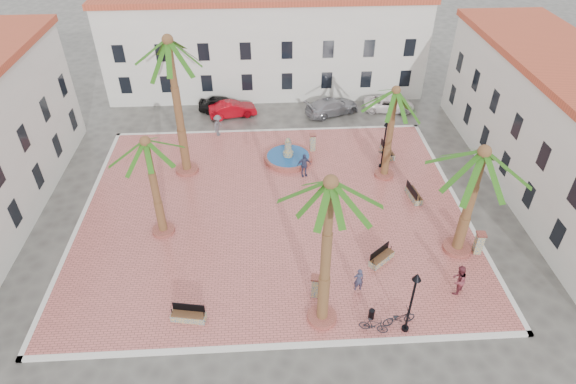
% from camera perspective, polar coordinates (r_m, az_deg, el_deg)
% --- Properties ---
extents(ground, '(120.00, 120.00, 0.00)m').
position_cam_1_polar(ground, '(33.33, -1.72, -2.26)').
color(ground, '#56544F').
rests_on(ground, ground).
extents(plaza, '(26.00, 22.00, 0.15)m').
position_cam_1_polar(plaza, '(33.28, -1.72, -2.16)').
color(plaza, '#C8635D').
rests_on(plaza, ground).
extents(kerb_n, '(26.30, 0.30, 0.16)m').
position_cam_1_polar(kerb_n, '(42.38, -2.24, 7.27)').
color(kerb_n, silver).
rests_on(kerb_n, ground).
extents(kerb_s, '(26.30, 0.30, 0.16)m').
position_cam_1_polar(kerb_s, '(25.70, -0.83, -17.80)').
color(kerb_s, silver).
rests_on(kerb_s, ground).
extents(kerb_e, '(0.30, 22.30, 0.16)m').
position_cam_1_polar(kerb_e, '(35.91, 19.49, -1.26)').
color(kerb_e, silver).
rests_on(kerb_e, ground).
extents(kerb_w, '(0.30, 22.30, 0.16)m').
position_cam_1_polar(kerb_w, '(35.54, -23.19, -2.75)').
color(kerb_w, silver).
rests_on(kerb_w, ground).
extents(building_north, '(30.40, 7.40, 9.50)m').
position_cam_1_polar(building_north, '(48.62, -2.68, 17.36)').
color(building_north, silver).
rests_on(building_north, ground).
extents(building_east, '(7.40, 26.40, 9.00)m').
position_cam_1_polar(building_east, '(38.31, 29.66, 6.29)').
color(building_east, silver).
rests_on(building_east, ground).
extents(fountain, '(3.81, 3.81, 1.97)m').
position_cam_1_polar(fountain, '(38.16, 0.01, 4.21)').
color(fountain, '#A84F45').
rests_on(fountain, plaza).
extents(palm_nw, '(5.61, 5.61, 10.56)m').
position_cam_1_polar(palm_nw, '(33.62, -13.83, 15.46)').
color(palm_nw, '#A84F45').
rests_on(palm_nw, plaza).
extents(palm_sw, '(4.73, 4.73, 7.13)m').
position_cam_1_polar(palm_sw, '(29.01, -16.31, 4.45)').
color(palm_sw, '#A84F45').
rests_on(palm_sw, plaza).
extents(palm_s, '(5.09, 5.09, 9.35)m').
position_cam_1_polar(palm_s, '(21.01, 4.97, -0.87)').
color(palm_s, '#A84F45').
rests_on(palm_s, plaza).
extents(palm_e, '(5.63, 5.63, 7.57)m').
position_cam_1_polar(palm_e, '(28.32, 21.85, 2.93)').
color(palm_e, '#A84F45').
rests_on(palm_e, plaza).
extents(palm_ne, '(4.73, 4.73, 7.28)m').
position_cam_1_polar(palm_ne, '(34.14, 12.52, 10.48)').
color(palm_ne, '#A84F45').
rests_on(palm_ne, plaza).
extents(bench_s, '(1.93, 0.88, 0.98)m').
position_cam_1_polar(bench_s, '(26.93, -11.70, -14.18)').
color(bench_s, gray).
rests_on(bench_s, plaza).
extents(bench_se, '(1.77, 1.60, 0.97)m').
position_cam_1_polar(bench_se, '(29.84, 11.01, -7.68)').
color(bench_se, gray).
rests_on(bench_se, plaza).
extents(bench_e, '(0.83, 1.93, 0.99)m').
position_cam_1_polar(bench_e, '(35.21, 14.66, -0.31)').
color(bench_e, gray).
rests_on(bench_e, plaza).
extents(bench_ne, '(0.84, 2.01, 1.03)m').
position_cam_1_polar(bench_ne, '(39.58, 11.67, 4.73)').
color(bench_ne, gray).
rests_on(bench_ne, plaza).
extents(lamppost_s, '(0.46, 0.46, 4.20)m').
position_cam_1_polar(lamppost_s, '(24.78, 14.64, -11.50)').
color(lamppost_s, black).
rests_on(lamppost_s, plaza).
extents(lamppost_e, '(0.43, 0.43, 4.00)m').
position_cam_1_polar(lamppost_e, '(36.74, 11.43, 6.48)').
color(lamppost_e, black).
rests_on(lamppost_e, plaza).
extents(bollard_se, '(0.61, 0.61, 1.47)m').
position_cam_1_polar(bollard_se, '(27.16, 3.27, -11.04)').
color(bollard_se, gray).
rests_on(bollard_se, plaza).
extents(bollard_n, '(0.55, 0.55, 1.47)m').
position_cam_1_polar(bollard_n, '(39.14, 2.94, 5.94)').
color(bollard_n, gray).
rests_on(bollard_n, plaza).
extents(bollard_e, '(0.60, 0.60, 1.55)m').
position_cam_1_polar(bollard_e, '(31.73, 21.69, -5.60)').
color(bollard_e, gray).
rests_on(bollard_e, plaza).
extents(litter_bin, '(0.32, 0.32, 0.62)m').
position_cam_1_polar(litter_bin, '(26.80, 9.86, -14.07)').
color(litter_bin, black).
rests_on(litter_bin, plaza).
extents(cyclist_a, '(0.62, 0.44, 1.60)m').
position_cam_1_polar(cyclist_a, '(27.66, 8.37, -10.23)').
color(cyclist_a, '#30324D').
rests_on(cyclist_a, plaza).
extents(bicycle_a, '(1.91, 0.97, 0.96)m').
position_cam_1_polar(bicycle_a, '(26.72, 13.02, -14.31)').
color(bicycle_a, black).
rests_on(bicycle_a, plaza).
extents(cyclist_b, '(1.20, 1.19, 1.96)m').
position_cam_1_polar(cyclist_b, '(28.72, 19.55, -9.78)').
color(cyclist_b, maroon).
rests_on(cyclist_b, plaza).
extents(bicycle_b, '(1.58, 0.89, 0.91)m').
position_cam_1_polar(bicycle_b, '(26.17, 10.12, -15.30)').
color(bicycle_b, black).
rests_on(bicycle_b, plaza).
extents(pedestrian_fountain_a, '(1.00, 0.88, 1.72)m').
position_cam_1_polar(pedestrian_fountain_a, '(33.04, 5.15, -0.58)').
color(pedestrian_fountain_a, '#8F7859').
rests_on(pedestrian_fountain_a, plaza).
extents(pedestrian_fountain_b, '(1.18, 0.69, 1.88)m').
position_cam_1_polar(pedestrian_fountain_b, '(35.96, 1.91, 3.21)').
color(pedestrian_fountain_b, navy).
rests_on(pedestrian_fountain_b, plaza).
extents(pedestrian_north, '(1.11, 1.39, 1.87)m').
position_cam_1_polar(pedestrian_north, '(41.54, -8.30, 7.82)').
color(pedestrian_north, '#54545A').
rests_on(pedestrian_north, plaza).
extents(pedestrian_east, '(0.87, 1.64, 1.69)m').
position_cam_1_polar(pedestrian_east, '(37.81, 11.43, 4.10)').
color(pedestrian_east, '#716459').
rests_on(pedestrian_east, plaza).
extents(car_black, '(4.48, 2.29, 1.46)m').
position_cam_1_polar(car_black, '(45.73, -7.81, 10.22)').
color(car_black, black).
rests_on(car_black, ground).
extents(car_red, '(4.49, 2.34, 1.41)m').
position_cam_1_polar(car_red, '(44.86, -6.58, 9.73)').
color(car_red, '#A10510').
rests_on(car_red, ground).
extents(car_silver, '(5.50, 3.90, 1.48)m').
position_cam_1_polar(car_silver, '(45.18, 5.24, 10.08)').
color(car_silver, '#95969D').
rests_on(car_silver, ground).
extents(car_white, '(4.88, 2.69, 1.30)m').
position_cam_1_polar(car_white, '(46.61, 11.87, 10.19)').
color(car_white, white).
rests_on(car_white, ground).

